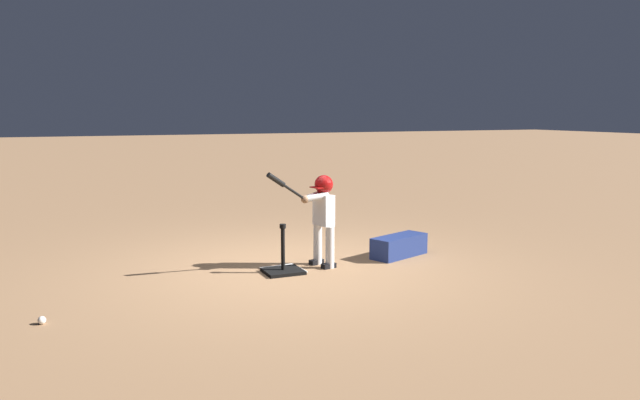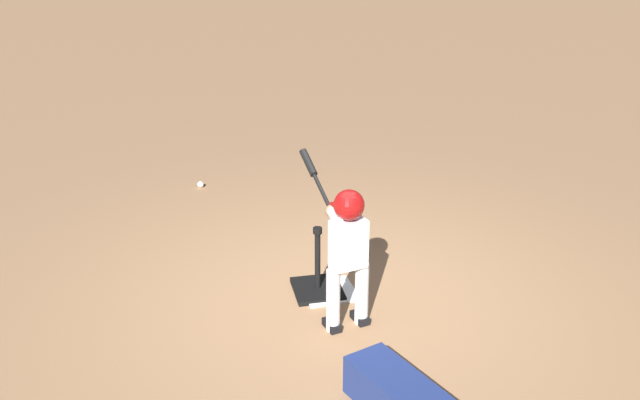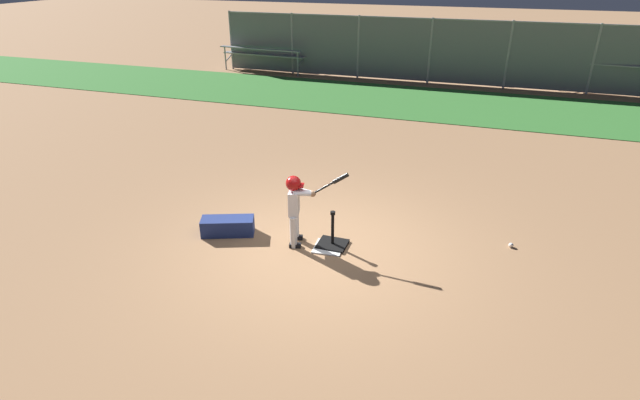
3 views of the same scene
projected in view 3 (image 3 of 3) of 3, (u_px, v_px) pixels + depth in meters
ground_plane at (320, 249)px, 7.69m from camera, size 90.00×90.00×0.00m
grass_outfield_strip at (415, 102)px, 15.60m from camera, size 56.00×4.12×0.02m
backstop_fence at (430, 49)px, 17.55m from camera, size 15.75×0.08×2.23m
home_plate at (329, 247)px, 7.72m from camera, size 0.47×0.47×0.02m
batting_tee at (332, 241)px, 7.76m from camera, size 0.45×0.40×0.59m
batter_child at (296, 202)px, 7.54m from camera, size 0.93×0.42×1.23m
baseball at (511, 245)px, 7.73m from camera, size 0.07×0.07×0.07m
bleachers_far_left at (269, 58)px, 20.02m from camera, size 3.60×1.94×0.95m
bleachers_right_center at (435, 63)px, 19.20m from camera, size 3.79×1.89×0.90m
bleachers_far_right at (616, 76)px, 16.74m from camera, size 3.73×2.03×1.01m
equipment_bag at (228, 226)px, 8.06m from camera, size 0.90×0.60×0.28m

